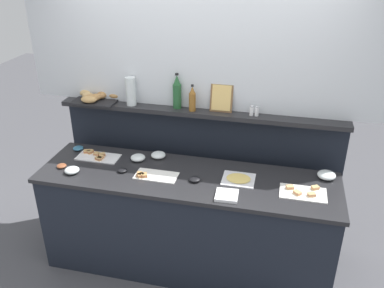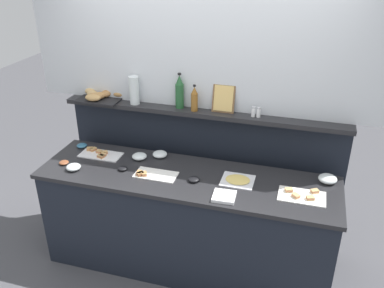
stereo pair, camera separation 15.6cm
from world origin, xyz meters
name	(u,v)px [view 2 (the right image)]	position (x,y,z in m)	size (l,w,h in m)	color
ground_plane	(203,224)	(0.00, 0.60, 0.00)	(12.00, 12.00, 0.00)	#4C4C51
buffet_counter	(186,222)	(0.00, 0.00, 0.47)	(2.49, 0.70, 0.94)	black
back_ledge_unit	(202,170)	(0.00, 0.53, 0.70)	(2.57, 0.22, 1.34)	black
upper_wall_panel	(205,36)	(0.00, 0.55, 1.97)	(3.17, 0.08, 1.26)	silver
sandwich_platter_side	(302,196)	(0.93, -0.05, 0.95)	(0.35, 0.21, 0.04)	white
sandwich_platter_rear	(153,174)	(-0.27, -0.07, 0.95)	(0.35, 0.18, 0.04)	white
sandwich_platter_front	(100,154)	(-0.85, 0.13, 0.95)	(0.38, 0.18, 0.04)	white
cold_cuts_platter	(238,180)	(0.42, 0.04, 0.95)	(0.26, 0.23, 0.02)	silver
glass_bowl_large	(328,179)	(1.12, 0.23, 0.97)	(0.15, 0.15, 0.06)	silver
glass_bowl_medium	(139,157)	(-0.48, 0.17, 0.96)	(0.13, 0.13, 0.05)	silver
glass_bowl_small	(160,154)	(-0.32, 0.25, 0.96)	(0.13, 0.13, 0.05)	silver
glass_bowl_extra	(74,167)	(-0.94, -0.17, 0.96)	(0.12, 0.12, 0.05)	silver
condiment_bowl_red	(123,168)	(-0.54, -0.05, 0.95)	(0.08, 0.08, 0.03)	black
condiment_bowl_teal	(194,179)	(0.08, -0.06, 0.96)	(0.09, 0.09, 0.03)	black
condiment_bowl_cream	(82,146)	(-1.09, 0.23, 0.96)	(0.10, 0.10, 0.03)	teal
condiment_bowl_dark	(64,163)	(-1.08, -0.10, 0.95)	(0.08, 0.08, 0.03)	brown
napkin_stack	(224,196)	(0.37, -0.22, 0.95)	(0.17, 0.17, 0.02)	white
wine_bottle_green	(180,92)	(-0.20, 0.47, 1.49)	(0.08, 0.08, 0.32)	#23562D
vinegar_bottle_amber	(194,99)	(-0.06, 0.44, 1.45)	(0.06, 0.06, 0.24)	#8E5B23
salt_shaker	(253,112)	(0.46, 0.45, 1.39)	(0.03, 0.03, 0.09)	white
pepper_shaker	(259,112)	(0.50, 0.45, 1.39)	(0.03, 0.03, 0.09)	white
bread_basket	(99,96)	(-0.99, 0.46, 1.38)	(0.42, 0.29, 0.08)	black
framed_picture	(224,98)	(0.19, 0.49, 1.46)	(0.19, 0.07, 0.25)	brown
water_carafe	(134,90)	(-0.62, 0.45, 1.47)	(0.09, 0.09, 0.26)	silver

